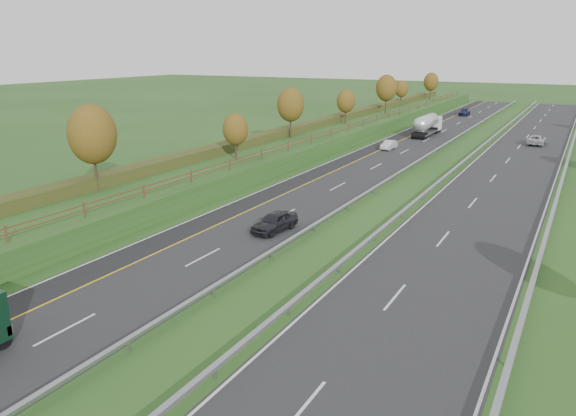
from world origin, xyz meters
name	(u,v)px	position (x,y,z in m)	size (l,w,h in m)	color
ground	(421,179)	(8.00, 55.00, 0.00)	(400.00, 400.00, 0.00)	#234A1A
near_carriageway	(369,164)	(0.00, 60.00, 0.02)	(10.50, 200.00, 0.04)	#242427
far_carriageway	(506,178)	(16.50, 60.00, 0.02)	(10.50, 200.00, 0.04)	#242427
hard_shoulder	(342,162)	(-3.75, 60.00, 0.02)	(3.00, 200.00, 0.04)	black
lane_markings	(418,169)	(6.40, 59.88, 0.05)	(26.75, 200.00, 0.01)	silver
embankment_left	(280,148)	(-13.00, 60.00, 1.00)	(12.00, 200.00, 2.00)	#234A1A
hedge_left	(267,136)	(-15.00, 60.00, 2.55)	(2.20, 180.00, 1.10)	#323C18
fence_left	(308,139)	(-8.50, 59.59, 2.73)	(0.12, 189.06, 1.20)	#422B19
median_barrier_near	(413,164)	(5.70, 60.00, 0.61)	(0.32, 200.00, 0.71)	gray
median_barrier_far	(456,168)	(10.80, 60.00, 0.61)	(0.32, 200.00, 0.71)	gray
outer_barrier_far	(563,178)	(22.30, 60.00, 0.62)	(0.32, 200.00, 0.71)	gray
trees_left	(270,112)	(-12.64, 56.63, 6.37)	(6.64, 164.30, 7.66)	#2D2116
road_tanker	(427,124)	(-0.14, 88.38, 1.86)	(2.40, 11.22, 3.46)	silver
car_dark_near	(275,222)	(2.79, 30.53, 0.83)	(1.86, 4.62, 1.57)	black
car_silver_mid	(389,145)	(-1.35, 71.82, 0.69)	(1.37, 3.92, 1.29)	silver
car_small_far	(465,112)	(-0.53, 121.71, 0.75)	(1.99, 4.90, 1.42)	#13173E
car_oncoming	(537,140)	(17.30, 86.50, 0.78)	(2.46, 5.33, 1.48)	#B0AFB4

